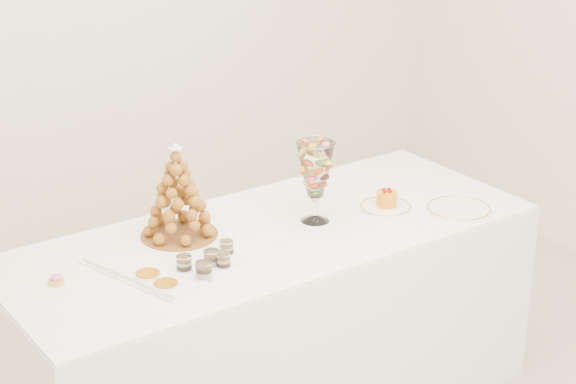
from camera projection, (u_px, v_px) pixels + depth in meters
buffet_table at (271, 323)px, 3.84m from camera, size 2.11×0.87×0.80m
lace_tray at (191, 248)px, 3.53m from camera, size 0.74×0.63×0.02m
macaron_vase at (316, 170)px, 3.71m from camera, size 0.15×0.15×0.32m
cake_plate at (386, 207)px, 3.90m from camera, size 0.21×0.21×0.01m
spare_plate at (459, 209)px, 3.88m from camera, size 0.26×0.26×0.01m
pink_tart at (56, 280)px, 3.29m from camera, size 0.06×0.06×0.04m
verrine_a at (184, 265)px, 3.34m from camera, size 0.06×0.06×0.07m
verrine_b at (212, 260)px, 3.38m from camera, size 0.06×0.06×0.08m
verrine_c at (227, 250)px, 3.46m from camera, size 0.06×0.06×0.07m
verrine_d at (204, 272)px, 3.29m from camera, size 0.06×0.06×0.08m
verrine_e at (223, 262)px, 3.37m from camera, size 0.05×0.05×0.07m
ramekin_back at (148, 278)px, 3.30m from camera, size 0.09×0.09×0.03m
ramekin_front at (166, 287)px, 3.24m from camera, size 0.09×0.09×0.03m
croquembouche at (177, 192)px, 3.54m from camera, size 0.29×0.29×0.36m
mousse_cake at (387, 198)px, 3.89m from camera, size 0.09×0.09×0.07m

